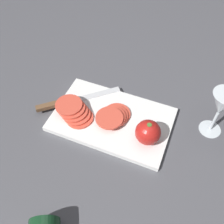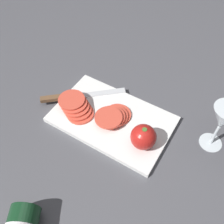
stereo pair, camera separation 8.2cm
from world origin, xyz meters
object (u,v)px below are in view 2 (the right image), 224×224
wine_glass (223,120)px  tomato_slice_stack_near (113,116)px  whole_tomato (143,137)px  tomato_slice_stack_far (76,107)px  knife (67,97)px

wine_glass → tomato_slice_stack_near: size_ratio=1.36×
whole_tomato → tomato_slice_stack_near: 0.13m
wine_glass → tomato_slice_stack_far: bearing=15.9°
whole_tomato → tomato_slice_stack_far: size_ratio=0.58×
tomato_slice_stack_near → tomato_slice_stack_far: bearing=14.2°
knife → tomato_slice_stack_far: bearing=-65.4°
tomato_slice_stack_near → wine_glass: bearing=-163.4°
wine_glass → knife: wine_glass is taller
whole_tomato → tomato_slice_stack_near: size_ratio=0.63×
tomato_slice_stack_near → whole_tomato: bearing=164.5°
tomato_slice_stack_near → knife: bearing=1.7°
knife → tomato_slice_stack_near: size_ratio=1.90×
tomato_slice_stack_far → tomato_slice_stack_near: bearing=-165.8°
whole_tomato → tomato_slice_stack_near: (0.12, -0.03, -0.03)m
whole_tomato → tomato_slice_stack_far: (0.24, -0.00, -0.02)m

